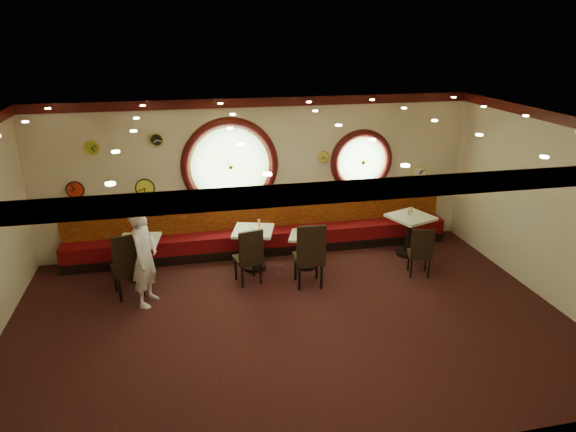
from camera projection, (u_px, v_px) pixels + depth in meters
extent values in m
cube|color=black|center=(290.00, 319.00, 8.39)|extent=(9.00, 6.00, 0.00)
cube|color=gold|center=(291.00, 124.00, 7.28)|extent=(9.00, 6.00, 0.02)
cube|color=beige|center=(260.00, 176.00, 10.59)|extent=(9.00, 0.02, 3.20)
cube|color=beige|center=(355.00, 337.00, 5.08)|extent=(9.00, 0.02, 3.20)
cube|color=beige|center=(549.00, 208.00, 8.72)|extent=(0.02, 6.00, 3.20)
cube|color=#390A0A|center=(258.00, 102.00, 10.02)|extent=(9.00, 0.10, 0.18)
cube|color=#390A0A|center=(361.00, 190.00, 4.61)|extent=(9.00, 0.10, 0.18)
cube|color=#390A0A|center=(563.00, 119.00, 8.19)|extent=(0.10, 6.00, 0.18)
cube|color=black|center=(263.00, 248.00, 10.85)|extent=(8.00, 0.55, 0.20)
cube|color=#5B070D|center=(263.00, 237.00, 10.77)|extent=(8.00, 0.55, 0.30)
cube|color=#630C07|center=(261.00, 215.00, 10.83)|extent=(8.00, 0.10, 0.55)
cylinder|color=#7BB16A|center=(230.00, 166.00, 10.38)|extent=(1.66, 0.02, 1.66)
torus|color=#390A0A|center=(230.00, 166.00, 10.37)|extent=(1.98, 0.18, 1.98)
torus|color=yellow|center=(230.00, 166.00, 10.34)|extent=(1.61, 0.03, 1.61)
cylinder|color=#7BB16A|center=(361.00, 161.00, 10.95)|extent=(1.10, 0.02, 1.10)
torus|color=#390A0A|center=(361.00, 161.00, 10.93)|extent=(1.38, 0.18, 1.38)
torus|color=yellow|center=(362.00, 162.00, 10.91)|extent=(1.09, 0.03, 1.09)
cylinder|color=gold|center=(323.00, 157.00, 10.70)|extent=(0.22, 0.03, 0.22)
cylinder|color=#97B223|center=(91.00, 148.00, 9.67)|extent=(0.26, 0.03, 0.26)
cylinder|color=white|center=(167.00, 201.00, 10.32)|extent=(0.20, 0.03, 0.20)
cylinder|color=red|center=(75.00, 190.00, 9.86)|extent=(0.32, 0.03, 0.32)
cylinder|color=black|center=(156.00, 140.00, 9.87)|extent=(0.24, 0.03, 0.24)
cylinder|color=red|center=(300.00, 192.00, 10.86)|extent=(0.24, 0.03, 0.24)
cylinder|color=#F8F537|center=(145.00, 188.00, 10.14)|extent=(0.36, 0.03, 0.36)
cylinder|color=white|center=(419.00, 174.00, 11.30)|extent=(0.34, 0.03, 0.34)
cylinder|color=black|center=(143.00, 277.00, 9.75)|extent=(0.46, 0.46, 0.06)
cylinder|color=black|center=(141.00, 259.00, 9.62)|extent=(0.12, 0.12, 0.73)
cube|color=white|center=(139.00, 241.00, 9.49)|extent=(0.82, 0.82, 0.05)
cylinder|color=black|center=(254.00, 267.00, 10.15)|extent=(0.47, 0.47, 0.06)
cylinder|color=black|center=(254.00, 249.00, 10.03)|extent=(0.13, 0.13, 0.75)
cube|color=white|center=(253.00, 231.00, 9.89)|extent=(0.92, 0.92, 0.05)
cylinder|color=black|center=(306.00, 266.00, 10.21)|extent=(0.39, 0.39, 0.05)
cylinder|color=black|center=(306.00, 251.00, 10.10)|extent=(0.11, 0.11, 0.62)
cube|color=white|center=(306.00, 236.00, 9.98)|extent=(0.80, 0.80, 0.04)
cylinder|color=black|center=(408.00, 253.00, 10.77)|extent=(0.49, 0.49, 0.07)
cylinder|color=black|center=(409.00, 236.00, 10.64)|extent=(0.13, 0.13, 0.78)
cube|color=white|center=(411.00, 217.00, 10.50)|extent=(1.01, 1.01, 0.06)
cube|color=black|center=(127.00, 269.00, 9.00)|extent=(0.63, 0.63, 0.09)
cube|color=black|center=(128.00, 254.00, 8.69)|extent=(0.51, 0.20, 0.66)
cube|color=black|center=(248.00, 259.00, 9.46)|extent=(0.55, 0.55, 0.08)
cube|color=black|center=(251.00, 247.00, 9.18)|extent=(0.46, 0.16, 0.60)
cube|color=black|center=(308.00, 258.00, 9.36)|extent=(0.54, 0.54, 0.09)
cube|color=black|center=(311.00, 244.00, 9.01)|extent=(0.52, 0.09, 0.68)
cube|color=black|center=(419.00, 254.00, 9.78)|extent=(0.52, 0.52, 0.07)
cube|color=black|center=(423.00, 243.00, 9.50)|extent=(0.41, 0.17, 0.54)
cylinder|color=silver|center=(132.00, 236.00, 9.52)|extent=(0.03, 0.03, 0.09)
cylinder|color=silver|center=(250.00, 226.00, 9.92)|extent=(0.03, 0.03, 0.09)
cylinder|color=silver|center=(305.00, 233.00, 9.96)|extent=(0.03, 0.03, 0.09)
cylinder|color=silver|center=(409.00, 212.00, 10.53)|extent=(0.04, 0.04, 0.11)
cylinder|color=silver|center=(137.00, 237.00, 9.47)|extent=(0.03, 0.03, 0.10)
cylinder|color=silver|center=(253.00, 229.00, 9.79)|extent=(0.03, 0.03, 0.09)
cylinder|color=silver|center=(307.00, 232.00, 9.98)|extent=(0.04, 0.04, 0.11)
cylinder|color=silver|center=(411.00, 213.00, 10.49)|extent=(0.04, 0.04, 0.11)
cylinder|color=gold|center=(142.00, 234.00, 9.55)|extent=(0.05, 0.05, 0.15)
cylinder|color=gold|center=(259.00, 223.00, 9.98)|extent=(0.05, 0.05, 0.16)
cylinder|color=gold|center=(309.00, 229.00, 10.06)|extent=(0.04, 0.04, 0.14)
cylinder|color=gold|center=(412.00, 210.00, 10.60)|extent=(0.04, 0.04, 0.14)
imported|color=white|center=(145.00, 257.00, 8.60)|extent=(0.61, 0.73, 1.72)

